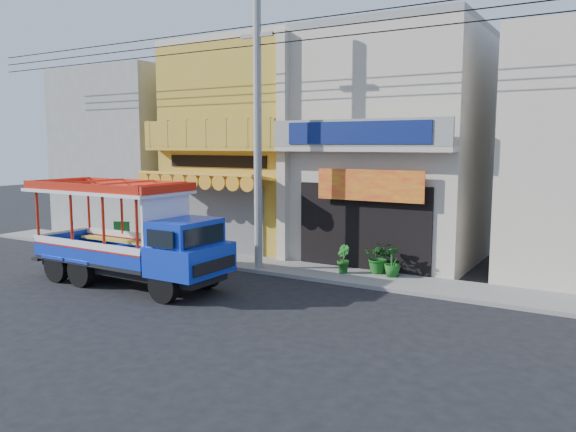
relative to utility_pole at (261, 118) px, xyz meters
The scene contains 12 objects.
ground 6.08m from the utility_pole, 75.53° to the right, with size 90.00×90.00×0.00m, color black.
sidewalk 5.09m from the utility_pole, 39.41° to the left, with size 30.00×2.00×0.12m, color slate.
shophouse_left 5.70m from the utility_pole, 124.03° to the left, with size 6.00×7.50×8.24m.
shophouse_right 5.54m from the utility_pole, 58.56° to the left, with size 6.00×6.75×8.24m.
party_pilaster 1.87m from the utility_pole, 95.46° to the left, with size 0.35×0.30×8.00m, color #C2B39F.
filler_building_left 11.25m from the utility_pole, 155.15° to the left, with size 6.00×6.00×7.60m, color gray.
utility_pole is the anchor object (origin of this frame).
songthaew_truck 5.37m from the utility_pole, 119.25° to the right, with size 6.64×2.30×3.09m.
green_sign 8.44m from the utility_pole, behind, with size 0.63×0.49×1.00m.
potted_plant_a 5.82m from the utility_pole, 20.83° to the left, with size 0.92×0.80×1.03m, color #195719.
potted_plant_b 5.21m from the utility_pole, 17.11° to the left, with size 0.49×0.39×0.89m, color #195719.
potted_plant_c 6.14m from the utility_pole, 15.18° to the left, with size 0.52×0.52×0.93m, color #195719.
Camera 1 is at (9.21, -11.85, 4.19)m, focal length 35.00 mm.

